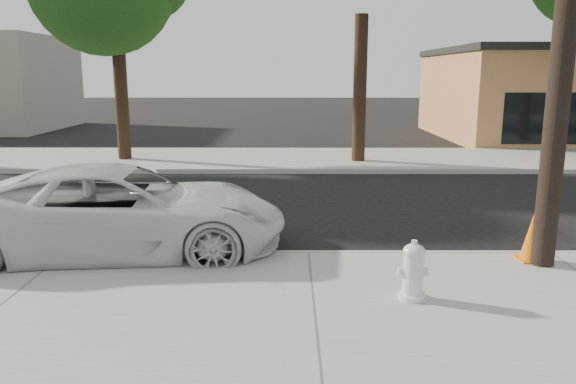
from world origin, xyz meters
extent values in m
plane|color=black|center=(0.00, 0.00, 0.00)|extent=(120.00, 120.00, 0.00)
cube|color=gray|center=(0.00, -4.30, 0.07)|extent=(90.00, 4.40, 0.15)
cube|color=gray|center=(0.00, 8.50, 0.07)|extent=(90.00, 5.00, 0.15)
cube|color=#9E9B93|center=(0.00, -2.10, 0.07)|extent=(90.00, 0.12, 0.16)
cylinder|color=black|center=(-6.00, 8.20, 2.28)|extent=(0.44, 0.44, 4.25)
cylinder|color=black|center=(2.00, 7.80, 2.53)|extent=(0.44, 0.44, 4.75)
imported|color=silver|center=(-3.15, -1.80, 0.77)|extent=(5.75, 3.05, 1.54)
cylinder|color=silver|center=(1.30, -4.05, 0.18)|extent=(0.36, 0.36, 0.07)
cylinder|color=silver|center=(1.30, -4.05, 0.46)|extent=(0.27, 0.27, 0.62)
ellipsoid|color=silver|center=(1.30, -4.05, 0.79)|extent=(0.29, 0.29, 0.20)
cylinder|color=silver|center=(1.30, -4.05, 0.52)|extent=(0.39, 0.14, 0.12)
cylinder|color=silver|center=(1.30, -4.05, 0.52)|extent=(0.17, 0.21, 0.16)
cube|color=orange|center=(3.50, -2.50, 0.16)|extent=(0.41, 0.41, 0.02)
cone|color=orange|center=(3.50, -2.50, 0.53)|extent=(0.36, 0.36, 0.77)
camera|label=1|loc=(-0.31, -10.97, 3.05)|focal=35.00mm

